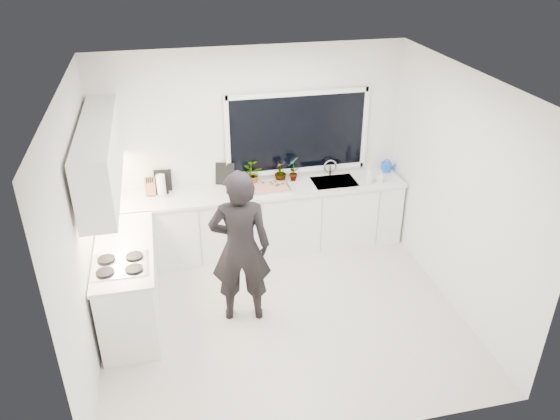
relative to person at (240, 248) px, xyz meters
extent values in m
cube|color=beige|center=(0.44, -0.09, -0.92)|extent=(4.00, 3.50, 0.02)
cube|color=white|center=(0.44, 1.67, 0.44)|extent=(4.00, 0.02, 2.70)
cube|color=white|center=(-1.57, -0.09, 0.44)|extent=(0.02, 3.50, 2.70)
cube|color=white|center=(2.45, -0.09, 0.44)|extent=(0.02, 3.50, 2.70)
cube|color=white|center=(0.44, -0.09, 1.80)|extent=(4.00, 3.50, 0.02)
cube|color=black|center=(1.04, 1.63, 0.64)|extent=(1.80, 0.02, 1.00)
cube|color=white|center=(0.44, 1.36, -0.47)|extent=(3.92, 0.58, 0.88)
cube|color=white|center=(-1.23, 0.26, -0.47)|extent=(0.58, 1.60, 0.88)
cube|color=silver|center=(0.44, 1.35, -0.01)|extent=(3.94, 0.62, 0.04)
cube|color=silver|center=(-1.23, 0.26, -0.01)|extent=(0.62, 1.60, 0.04)
cube|color=white|center=(-1.35, 0.61, 0.94)|extent=(0.34, 2.10, 0.70)
cube|color=silver|center=(1.49, 1.36, -0.04)|extent=(0.58, 0.42, 0.14)
cylinder|color=silver|center=(1.49, 1.56, 0.12)|extent=(0.03, 0.03, 0.22)
cube|color=black|center=(-1.25, -0.09, 0.03)|extent=(0.56, 0.48, 0.03)
imported|color=black|center=(0.00, 0.00, 0.00)|extent=(0.72, 0.52, 1.82)
cube|color=silver|center=(0.61, 1.33, 0.03)|extent=(0.50, 0.38, 0.03)
cube|color=#B11726|center=(0.61, 1.33, 0.04)|extent=(0.46, 0.33, 0.01)
cylinder|color=blue|center=(2.29, 1.52, 0.08)|extent=(0.18, 0.18, 0.13)
cylinder|color=white|center=(-0.78, 1.46, 0.14)|extent=(0.13, 0.13, 0.26)
cube|color=#9F724A|center=(-0.91, 1.50, 0.12)|extent=(0.14, 0.11, 0.22)
cylinder|color=silver|center=(-1.41, 0.71, 0.09)|extent=(0.15, 0.15, 0.16)
cube|color=black|center=(-0.75, 1.60, 0.15)|extent=(0.22, 0.04, 0.28)
cube|color=black|center=(0.06, 1.60, 0.16)|extent=(0.24, 0.11, 0.30)
imported|color=#26662D|center=(0.39, 1.52, 0.16)|extent=(0.35, 0.35, 0.29)
imported|color=#26662D|center=(0.79, 1.52, 0.15)|extent=(0.22, 0.22, 0.28)
imported|color=#26662D|center=(0.96, 1.52, 0.18)|extent=(0.20, 0.22, 0.34)
imported|color=#D8BF66|center=(1.92, 1.21, 0.15)|extent=(0.11, 0.11, 0.27)
imported|color=#D8BF66|center=(2.09, 1.21, 0.10)|extent=(0.11, 0.11, 0.17)
camera|label=1|loc=(-0.68, -4.95, 3.13)|focal=35.00mm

